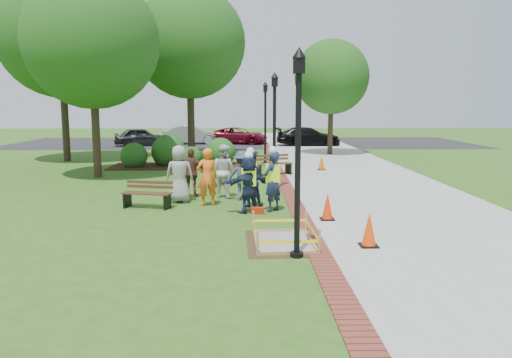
{
  "coord_description": "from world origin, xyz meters",
  "views": [
    {
      "loc": [
        0.18,
        -12.98,
        3.17
      ],
      "look_at": [
        0.5,
        1.2,
        1.0
      ],
      "focal_mm": 35.0,
      "sensor_mm": 36.0,
      "label": 1
    }
  ],
  "objects_px": {
    "hivis_worker_a": "(249,182)",
    "hivis_worker_b": "(273,179)",
    "wet_concrete_pad": "(284,233)",
    "cone_front": "(369,230)",
    "lamp_near": "(298,138)",
    "bench_near": "(147,200)",
    "hivis_worker_c": "(250,177)"
  },
  "relations": [
    {
      "from": "wet_concrete_pad",
      "to": "cone_front",
      "type": "distance_m",
      "value": 1.9
    },
    {
      "from": "bench_near",
      "to": "hivis_worker_c",
      "type": "height_order",
      "value": "hivis_worker_c"
    },
    {
      "from": "wet_concrete_pad",
      "to": "hivis_worker_a",
      "type": "relative_size",
      "value": 1.3
    },
    {
      "from": "wet_concrete_pad",
      "to": "lamp_near",
      "type": "xyz_separation_m",
      "value": [
        0.19,
        -1.05,
        2.25
      ]
    },
    {
      "from": "cone_front",
      "to": "wet_concrete_pad",
      "type": "bearing_deg",
      "value": 168.57
    },
    {
      "from": "lamp_near",
      "to": "hivis_worker_a",
      "type": "relative_size",
      "value": 2.36
    },
    {
      "from": "lamp_near",
      "to": "hivis_worker_c",
      "type": "relative_size",
      "value": 2.33
    },
    {
      "from": "cone_front",
      "to": "hivis_worker_a",
      "type": "relative_size",
      "value": 0.44
    },
    {
      "from": "bench_near",
      "to": "hivis_worker_a",
      "type": "xyz_separation_m",
      "value": [
        3.08,
        -0.72,
        0.64
      ]
    },
    {
      "from": "cone_front",
      "to": "hivis_worker_b",
      "type": "bearing_deg",
      "value": 117.01
    },
    {
      "from": "cone_front",
      "to": "lamp_near",
      "type": "xyz_separation_m",
      "value": [
        -1.67,
        -0.67,
        2.1
      ]
    },
    {
      "from": "wet_concrete_pad",
      "to": "cone_front",
      "type": "bearing_deg",
      "value": -11.43
    },
    {
      "from": "lamp_near",
      "to": "hivis_worker_c",
      "type": "height_order",
      "value": "lamp_near"
    },
    {
      "from": "hivis_worker_b",
      "to": "hivis_worker_c",
      "type": "distance_m",
      "value": 0.95
    },
    {
      "from": "hivis_worker_a",
      "to": "hivis_worker_b",
      "type": "bearing_deg",
      "value": 15.74
    },
    {
      "from": "wet_concrete_pad",
      "to": "hivis_worker_c",
      "type": "xyz_separation_m",
      "value": [
        -0.71,
        4.1,
        0.68
      ]
    },
    {
      "from": "cone_front",
      "to": "lamp_near",
      "type": "height_order",
      "value": "lamp_near"
    },
    {
      "from": "hivis_worker_a",
      "to": "hivis_worker_c",
      "type": "distance_m",
      "value": 0.9
    },
    {
      "from": "bench_near",
      "to": "hivis_worker_b",
      "type": "xyz_separation_m",
      "value": [
        3.79,
        -0.52,
        0.69
      ]
    },
    {
      "from": "cone_front",
      "to": "hivis_worker_b",
      "type": "relative_size",
      "value": 0.41
    },
    {
      "from": "wet_concrete_pad",
      "to": "hivis_worker_a",
      "type": "distance_m",
      "value": 3.36
    },
    {
      "from": "hivis_worker_c",
      "to": "hivis_worker_a",
      "type": "bearing_deg",
      "value": -93.63
    },
    {
      "from": "hivis_worker_a",
      "to": "hivis_worker_b",
      "type": "distance_m",
      "value": 0.73
    },
    {
      "from": "hivis_worker_a",
      "to": "lamp_near",
      "type": "bearing_deg",
      "value": -77.3
    },
    {
      "from": "lamp_near",
      "to": "hivis_worker_a",
      "type": "height_order",
      "value": "lamp_near"
    },
    {
      "from": "cone_front",
      "to": "hivis_worker_c",
      "type": "height_order",
      "value": "hivis_worker_c"
    },
    {
      "from": "hivis_worker_a",
      "to": "hivis_worker_c",
      "type": "bearing_deg",
      "value": 86.37
    },
    {
      "from": "hivis_worker_b",
      "to": "hivis_worker_a",
      "type": "bearing_deg",
      "value": -164.26
    },
    {
      "from": "wet_concrete_pad",
      "to": "cone_front",
      "type": "height_order",
      "value": "cone_front"
    },
    {
      "from": "wet_concrete_pad",
      "to": "cone_front",
      "type": "xyz_separation_m",
      "value": [
        1.86,
        -0.38,
        0.15
      ]
    },
    {
      "from": "wet_concrete_pad",
      "to": "bench_near",
      "type": "relative_size",
      "value": 1.5
    },
    {
      "from": "hivis_worker_a",
      "to": "cone_front",
      "type": "bearing_deg",
      "value": -53.71
    }
  ]
}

